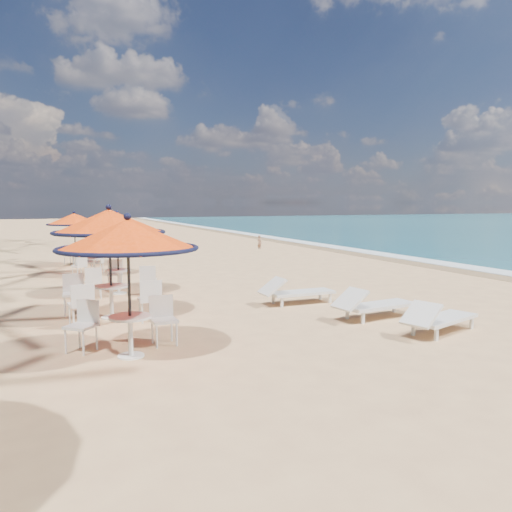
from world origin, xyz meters
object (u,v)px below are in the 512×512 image
(lounger_mid, at_px, (372,304))
(lounger_far, at_px, (295,291))
(station_2, at_px, (117,233))
(station_0, at_px, (127,248))
(station_3, at_px, (92,232))
(station_4, at_px, (75,226))
(lounger_near, at_px, (438,318))
(station_1, at_px, (108,235))

(lounger_mid, relative_size, lounger_far, 1.05)
(station_2, relative_size, lounger_far, 1.20)
(station_0, xyz_separation_m, station_2, (0.66, 6.10, -0.11))
(station_2, relative_size, station_3, 1.11)
(station_4, distance_m, lounger_mid, 14.07)
(station_0, distance_m, lounger_near, 6.19)
(station_1, relative_size, station_2, 1.08)
(station_2, bearing_deg, station_0, -96.17)
(station_2, distance_m, station_3, 4.20)
(lounger_near, bearing_deg, station_0, 153.51)
(station_4, height_order, lounger_near, station_4)
(station_0, xyz_separation_m, station_1, (0.04, 3.01, 0.02))
(station_1, bearing_deg, lounger_far, -2.42)
(station_0, relative_size, station_2, 1.02)
(station_2, xyz_separation_m, station_3, (-0.33, 4.18, -0.18))
(station_0, distance_m, lounger_mid, 5.74)
(station_0, height_order, lounger_far, station_0)
(station_3, xyz_separation_m, lounger_far, (4.32, -7.47, -1.24))
(station_1, distance_m, station_2, 3.15)
(station_0, distance_m, lounger_far, 5.65)
(station_3, bearing_deg, station_1, -92.32)
(station_0, height_order, lounger_near, station_0)
(station_2, xyz_separation_m, lounger_mid, (4.84, -5.47, -1.41))
(station_0, distance_m, station_1, 3.01)
(station_0, xyz_separation_m, station_4, (-0.05, 13.48, -0.20))
(station_1, bearing_deg, station_4, 90.50)
(station_1, bearing_deg, station_2, 78.64)
(lounger_mid, xyz_separation_m, lounger_far, (-0.84, 2.19, -0.01))
(station_1, xyz_separation_m, lounger_mid, (5.46, -2.38, -1.55))
(station_1, relative_size, lounger_near, 1.26)
(lounger_far, bearing_deg, station_4, 113.57)
(station_3, bearing_deg, station_0, -91.86)
(station_4, bearing_deg, lounger_mid, -66.66)
(lounger_mid, bearing_deg, station_0, 179.97)
(station_4, bearing_deg, station_0, -89.77)
(station_1, distance_m, station_3, 7.28)
(station_2, relative_size, lounger_mid, 1.14)
(station_0, xyz_separation_m, station_3, (0.33, 10.28, -0.29))
(station_3, bearing_deg, station_4, 96.89)
(station_3, xyz_separation_m, station_4, (-0.39, 3.20, 0.09))
(station_4, xyz_separation_m, lounger_near, (5.97, -14.46, -1.34))
(station_1, distance_m, lounger_mid, 6.15)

